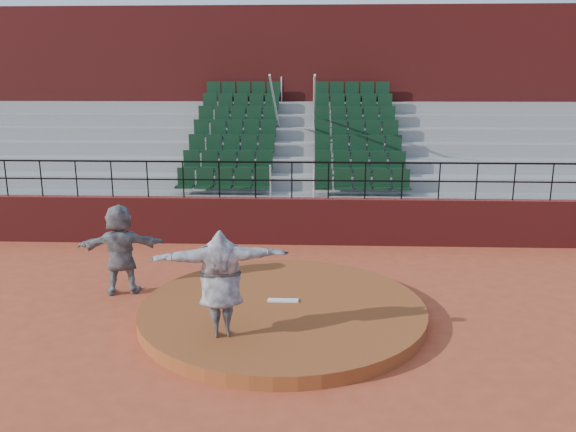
{
  "coord_description": "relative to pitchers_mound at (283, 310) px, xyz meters",
  "views": [
    {
      "loc": [
        0.53,
        -10.13,
        4.46
      ],
      "look_at": [
        0.0,
        2.5,
        1.4
      ],
      "focal_mm": 35.0,
      "sensor_mm": 36.0,
      "label": 1
    }
  ],
  "objects": [
    {
      "name": "seating_deck",
      "position": [
        0.0,
        8.65,
        1.31
      ],
      "size": [
        24.0,
        5.97,
        4.63
      ],
      "color": "gray",
      "rests_on": "ground"
    },
    {
      "name": "pitcher",
      "position": [
        -0.96,
        -1.37,
        1.05
      ],
      "size": [
        2.34,
        1.03,
        1.84
      ],
      "primitive_type": "imported",
      "rotation": [
        0.0,
        0.0,
        3.33
      ],
      "color": "black",
      "rests_on": "pitchers_mound"
    },
    {
      "name": "fielder",
      "position": [
        -3.5,
        1.11,
        0.85
      ],
      "size": [
        1.89,
        0.93,
        1.95
      ],
      "primitive_type": "imported",
      "rotation": [
        0.0,
        0.0,
        3.34
      ],
      "color": "black",
      "rests_on": "ground"
    },
    {
      "name": "pitching_rubber",
      "position": [
        0.0,
        0.15,
        0.14
      ],
      "size": [
        0.6,
        0.15,
        0.03
      ],
      "primitive_type": "cube",
      "color": "white",
      "rests_on": "pitchers_mound"
    },
    {
      "name": "wall_railing",
      "position": [
        0.0,
        5.0,
        1.9
      ],
      "size": [
        24.04,
        0.05,
        1.03
      ],
      "color": "black",
      "rests_on": "boundary_wall"
    },
    {
      "name": "pitchers_mound",
      "position": [
        0.0,
        0.0,
        0.0
      ],
      "size": [
        5.5,
        5.5,
        0.25
      ],
      "primitive_type": "cylinder",
      "color": "brown",
      "rests_on": "ground"
    },
    {
      "name": "ground",
      "position": [
        0.0,
        0.0,
        -0.12
      ],
      "size": [
        90.0,
        90.0,
        0.0
      ],
      "primitive_type": "plane",
      "color": "#AF4527",
      "rests_on": "ground"
    },
    {
      "name": "press_box_facade",
      "position": [
        0.0,
        12.6,
        3.43
      ],
      "size": [
        24.0,
        3.0,
        7.1
      ],
      "primitive_type": "cube",
      "color": "maroon",
      "rests_on": "ground"
    },
    {
      "name": "boundary_wall",
      "position": [
        0.0,
        5.0,
        0.53
      ],
      "size": [
        24.0,
        0.3,
        1.3
      ],
      "primitive_type": "cube",
      "color": "maroon",
      "rests_on": "ground"
    }
  ]
}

